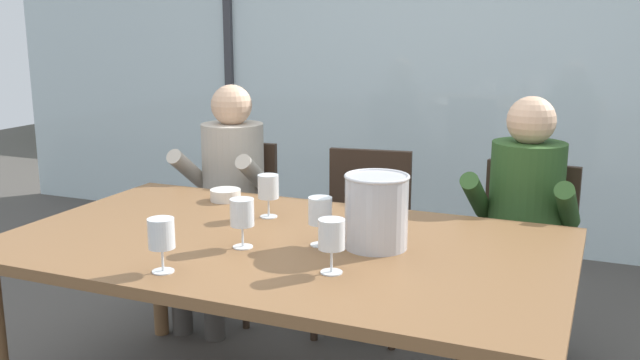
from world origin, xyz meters
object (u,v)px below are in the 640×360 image
chair_near_curtain (233,213)px  wine_glass_spare_empty (332,237)px  chair_left_of_center (365,225)px  wine_glass_near_bucket (161,236)px  wine_glass_center_pour (268,189)px  tasting_bowl (226,195)px  person_olive_shirt (522,216)px  person_beige_jumper (227,186)px  chair_center (524,246)px  ice_bucket_primary (376,210)px  wine_glass_by_left_taster (320,213)px  dining_table (283,258)px  wine_glass_by_right_taster (242,215)px

chair_near_curtain → wine_glass_spare_empty: wine_glass_spare_empty is taller
chair_near_curtain → chair_left_of_center: same height
wine_glass_spare_empty → wine_glass_near_bucket: bearing=-158.1°
wine_glass_center_pour → tasting_bowl: bearing=150.8°
chair_left_of_center → wine_glass_center_pour: wine_glass_center_pour is taller
tasting_bowl → person_olive_shirt: bearing=19.7°
person_beige_jumper → wine_glass_near_bucket: bearing=-69.7°
chair_center → wine_glass_near_bucket: 1.74m
ice_bucket_primary → wine_glass_by_left_taster: bearing=-163.8°
wine_glass_spare_empty → chair_center: bearing=69.8°
person_olive_shirt → wine_glass_spare_empty: bearing=-107.8°
person_beige_jumper → person_olive_shirt: same height
dining_table → person_beige_jumper: (-0.73, 0.86, 0.01)m
wine_glass_near_bucket → wine_glass_by_right_taster: same height
chair_near_curtain → chair_left_of_center: (0.73, 0.05, 0.00)m
chair_center → wine_glass_by_right_taster: size_ratio=5.02×
wine_glass_center_pour → wine_glass_spare_empty: same height
chair_center → person_olive_shirt: (-0.00, -0.12, 0.17)m
tasting_bowl → person_beige_jumper: bearing=120.0°
chair_center → person_olive_shirt: 0.21m
dining_table → chair_near_curtain: (-0.76, 0.97, -0.16)m
chair_center → wine_glass_center_pour: bearing=-137.0°
chair_near_curtain → wine_glass_by_left_taster: size_ratio=5.02×
chair_left_of_center → wine_glass_by_left_taster: bearing=-87.7°
wine_glass_center_pour → wine_glass_by_right_taster: bearing=-76.4°
chair_left_of_center → wine_glass_by_left_taster: (0.18, -1.02, 0.34)m
person_beige_jumper → wine_glass_by_right_taster: size_ratio=6.86×
chair_near_curtain → wine_glass_by_left_taster: (0.91, -0.97, 0.34)m
dining_table → tasting_bowl: tasting_bowl is taller
wine_glass_by_right_taster → wine_glass_by_left_taster: bearing=27.9°
dining_table → wine_glass_by_right_taster: 0.24m
ice_bucket_primary → wine_glass_near_bucket: size_ratio=1.49×
person_beige_jumper → wine_glass_spare_empty: 1.51m
ice_bucket_primary → wine_glass_center_pour: size_ratio=1.49×
chair_left_of_center → wine_glass_center_pour: bearing=-109.1°
person_beige_jumper → wine_glass_spare_empty: person_beige_jumper is taller
ice_bucket_primary → dining_table: bearing=-170.5°
tasting_bowl → wine_glass_near_bucket: 0.91m
person_olive_shirt → wine_glass_center_pour: (-0.92, -0.60, 0.17)m
person_olive_shirt → ice_bucket_primary: size_ratio=4.60×
wine_glass_by_right_taster → dining_table: bearing=53.6°
chair_near_curtain → tasting_bowl: chair_near_curtain is taller
wine_glass_center_pour → chair_center: bearing=38.1°
chair_left_of_center → tasting_bowl: size_ratio=6.52×
wine_glass_near_bucket → chair_left_of_center: bearing=83.4°
tasting_bowl → wine_glass_center_pour: 0.35m
ice_bucket_primary → wine_glass_by_right_taster: (-0.43, -0.18, -0.02)m
wine_glass_by_left_taster → wine_glass_center_pour: 0.42m
chair_center → person_beige_jumper: person_beige_jumper is taller
wine_glass_center_pour → person_olive_shirt: bearing=33.2°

